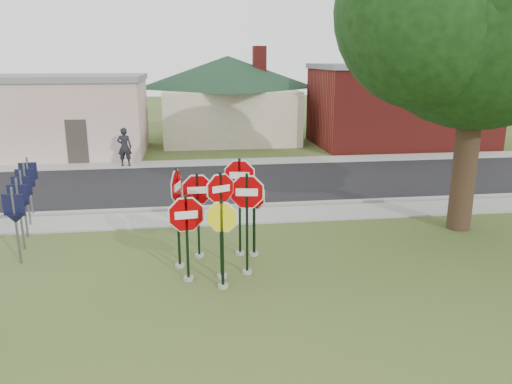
{
  "coord_description": "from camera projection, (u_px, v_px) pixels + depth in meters",
  "views": [
    {
      "loc": [
        -0.67,
        -10.05,
        5.07
      ],
      "look_at": [
        1.0,
        2.0,
        1.79
      ],
      "focal_mm": 35.0,
      "sensor_mm": 36.0,
      "label": 1
    }
  ],
  "objects": [
    {
      "name": "ground",
      "position": [
        224.0,
        295.0,
        11.02
      ],
      "size": [
        120.0,
        120.0,
        0.0
      ],
      "primitive_type": "plane",
      "color": "#364C1C",
      "rests_on": "ground"
    },
    {
      "name": "sidewalk_near",
      "position": [
        211.0,
        218.0,
        16.27
      ],
      "size": [
        60.0,
        1.6,
        0.06
      ],
      "primitive_type": "cube",
      "color": "gray",
      "rests_on": "ground"
    },
    {
      "name": "road",
      "position": [
        205.0,
        184.0,
        20.58
      ],
      "size": [
        60.0,
        7.0,
        0.04
      ],
      "primitive_type": "cube",
      "color": "black",
      "rests_on": "ground"
    },
    {
      "name": "sidewalk_far",
      "position": [
        202.0,
        163.0,
        24.69
      ],
      "size": [
        60.0,
        1.6,
        0.06
      ],
      "primitive_type": "cube",
      "color": "gray",
      "rests_on": "ground"
    },
    {
      "name": "curb",
      "position": [
        209.0,
        208.0,
        17.22
      ],
      "size": [
        60.0,
        0.2,
        0.14
      ],
      "primitive_type": "cube",
      "color": "gray",
      "rests_on": "ground"
    },
    {
      "name": "stop_sign_center",
      "position": [
        221.0,
        212.0,
        11.48
      ],
      "size": [
        0.88,
        0.42,
        2.68
      ],
      "color": "gray",
      "rests_on": "ground"
    },
    {
      "name": "stop_sign_yellow",
      "position": [
        222.0,
        235.0,
        11.05
      ],
      "size": [
        0.94,
        0.3,
        2.17
      ],
      "color": "gray",
      "rests_on": "ground"
    },
    {
      "name": "stop_sign_left",
      "position": [
        187.0,
        227.0,
        11.43
      ],
      "size": [
        1.13,
        0.24,
        2.19
      ],
      "color": "gray",
      "rests_on": "ground"
    },
    {
      "name": "stop_sign_right",
      "position": [
        247.0,
        209.0,
        11.72
      ],
      "size": [
        1.11,
        0.24,
        2.61
      ],
      "color": "gray",
      "rests_on": "ground"
    },
    {
      "name": "stop_sign_back_right",
      "position": [
        240.0,
        192.0,
        12.86
      ],
      "size": [
        1.08,
        0.25,
        2.72
      ],
      "color": "gray",
      "rests_on": "ground"
    },
    {
      "name": "stop_sign_back_left",
      "position": [
        198.0,
        204.0,
        12.77
      ],
      "size": [
        1.11,
        0.24,
        2.38
      ],
      "color": "gray",
      "rests_on": "ground"
    },
    {
      "name": "stop_sign_far_right",
      "position": [
        254.0,
        206.0,
        12.9
      ],
      "size": [
        0.6,
        0.94,
        2.25
      ],
      "color": "gray",
      "rests_on": "ground"
    },
    {
      "name": "stop_sign_far_left",
      "position": [
        177.0,
        203.0,
        12.08
      ],
      "size": [
        0.31,
        1.08,
        2.65
      ],
      "color": "gray",
      "rests_on": "ground"
    },
    {
      "name": "route_sign_row",
      "position": [
        23.0,
        197.0,
        14.29
      ],
      "size": [
        1.43,
        4.63,
        2.0
      ],
      "color": "#59595E",
      "rests_on": "ground"
    },
    {
      "name": "building_stucco",
      "position": [
        28.0,
        115.0,
        26.48
      ],
      "size": [
        12.2,
        6.2,
        4.2
      ],
      "color": "beige",
      "rests_on": "ground"
    },
    {
      "name": "building_house",
      "position": [
        228.0,
        81.0,
        31.38
      ],
      "size": [
        11.6,
        11.6,
        6.2
      ],
      "color": "beige",
      "rests_on": "ground"
    },
    {
      "name": "building_brick",
      "position": [
        401.0,
        104.0,
        29.68
      ],
      "size": [
        10.2,
        6.2,
        4.75
      ],
      "color": "maroon",
      "rests_on": "ground"
    },
    {
      "name": "oak_tree",
      "position": [
        483.0,
        2.0,
        13.66
      ],
      "size": [
        10.63,
        10.03,
        10.08
      ],
      "color": "#302015",
      "rests_on": "ground"
    },
    {
      "name": "bg_tree_right",
      "position": [
        489.0,
        51.0,
        37.36
      ],
      "size": [
        5.6,
        5.6,
        8.4
      ],
      "color": "#302015",
      "rests_on": "ground"
    },
    {
      "name": "pedestrian",
      "position": [
        125.0,
        147.0,
        23.69
      ],
      "size": [
        0.71,
        0.51,
        1.85
      ],
      "primitive_type": "imported",
      "rotation": [
        0.0,
        0.0,
        3.04
      ],
      "color": "black",
      "rests_on": "sidewalk_far"
    }
  ]
}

